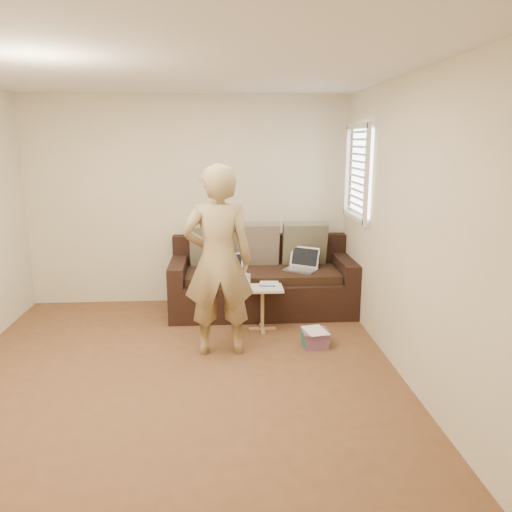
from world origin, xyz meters
The scene contains 18 objects.
floor centered at (0.00, 0.00, 0.00)m, with size 4.50×4.50×0.00m, color brown.
ceiling centered at (0.00, 0.00, 2.60)m, with size 4.50×4.50×0.00m, color white.
wall_back centered at (0.00, 2.25, 1.30)m, with size 4.00×4.00×0.00m, color beige.
wall_front centered at (0.00, -2.25, 1.30)m, with size 4.00×4.00×0.00m, color beige.
wall_right centered at (2.00, 0.00, 1.30)m, with size 4.50×4.50×0.00m, color beige.
window_blinds centered at (1.95, 1.50, 1.70)m, with size 0.12×0.88×1.08m, color white, non-canonical shape.
sofa centered at (0.90, 1.77, 0.42)m, with size 2.20×0.95×0.85m, color black, non-canonical shape.
pillow_left centered at (0.30, 1.98, 0.79)m, with size 0.55×0.14×0.55m, color brown, non-canonical shape.
pillow_mid centered at (0.85, 2.00, 0.79)m, with size 0.55×0.14×0.55m, color #6C5D4D, non-canonical shape.
pillow_right centered at (1.45, 2.00, 0.79)m, with size 0.55×0.14×0.55m, color brown, non-canonical shape.
laptop_silver centered at (1.36, 1.71, 0.52)m, with size 0.38×0.27×0.25m, color #B7BABC, non-canonical shape.
laptop_white centered at (0.54, 1.67, 0.52)m, with size 0.29×0.21×0.21m, color white, non-canonical shape.
person centered at (0.38, 0.58, 0.93)m, with size 0.68×0.46×1.86m, color #A09457.
side_table centered at (0.85, 1.15, 0.24)m, with size 0.44×0.31×0.49m, color silver, non-canonical shape.
drinking_glass centered at (0.69, 1.27, 0.55)m, with size 0.07×0.07×0.12m, color silver, non-canonical shape.
scissors centered at (0.91, 1.16, 0.50)m, with size 0.18×0.10×0.02m, color silver, non-canonical shape.
paper_on_table centered at (0.93, 1.24, 0.49)m, with size 0.21×0.30×0.00m, color white, non-canonical shape.
striped_box centered at (1.35, 0.66, 0.08)m, with size 0.27×0.27×0.17m, color #D11F7D, non-canonical shape.
Camera 1 is at (0.43, -4.04, 2.05)m, focal length 34.91 mm.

